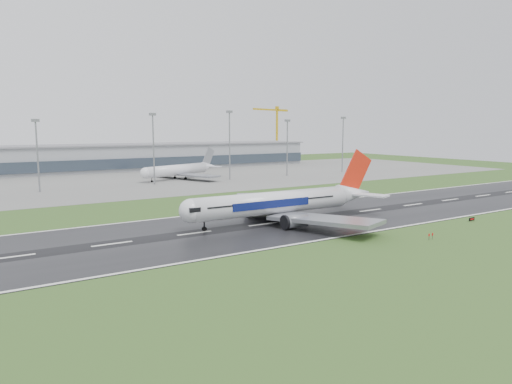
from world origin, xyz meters
TOP-DOWN VIEW (x-y plane):
  - ground at (0.00, 0.00)m, footprint 520.00×520.00m
  - runway at (0.00, 0.00)m, footprint 400.00×45.00m
  - apron at (0.00, 125.00)m, footprint 400.00×130.00m
  - terminal at (0.00, 185.00)m, footprint 240.00×36.00m
  - main_airliner at (-12.32, 0.42)m, footprint 63.09×60.18m
  - parked_airliner at (4.45, 115.75)m, footprint 65.00×62.99m
  - tower_crane at (122.17, 200.00)m, footprint 41.43×16.12m
  - runway_sign at (31.55, -26.88)m, footprint 2.31×0.46m
  - floodmast_1 at (-62.23, 100.00)m, footprint 0.64×0.64m
  - floodmast_2 at (-14.34, 100.00)m, footprint 0.64×0.64m
  - floodmast_3 at (24.80, 100.00)m, footprint 0.64×0.64m
  - floodmast_4 at (59.98, 100.00)m, footprint 0.64×0.64m
  - floodmast_5 at (99.73, 100.00)m, footprint 0.64×0.64m

SIDE VIEW (x-z plane):
  - ground at x=0.00m, z-range 0.00..0.00m
  - apron at x=0.00m, z-range 0.00..0.08m
  - runway at x=0.00m, z-range 0.00..0.10m
  - runway_sign at x=31.55m, z-range 0.00..1.04m
  - terminal at x=0.00m, z-range 0.00..15.00m
  - parked_airliner at x=4.45m, z-range 0.08..15.09m
  - main_airliner at x=-12.32m, z-range 0.10..18.43m
  - floodmast_1 at x=-62.23m, z-range 0.00..27.99m
  - floodmast_4 at x=59.98m, z-range 0.00..28.95m
  - floodmast_5 at x=99.73m, z-range 0.00..30.86m
  - floodmast_2 at x=-14.34m, z-range 0.00..31.13m
  - floodmast_3 at x=24.80m, z-range 0.00..32.96m
  - tower_crane at x=122.17m, z-range 0.00..42.58m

